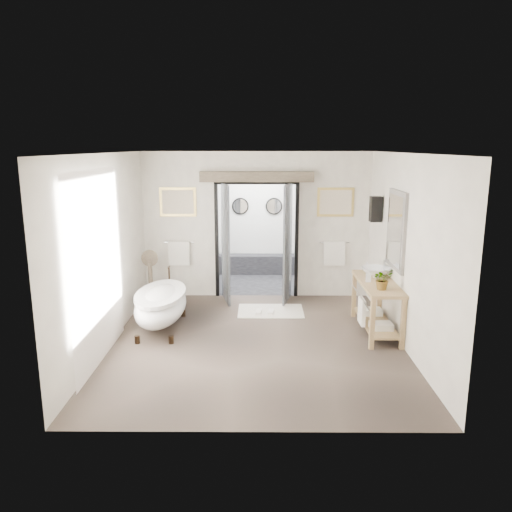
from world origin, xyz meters
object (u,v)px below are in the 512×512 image
at_px(clawfoot_tub, 161,304).
at_px(vanity, 375,302).
at_px(rug, 271,311).
at_px(basin, 376,272).

height_order(clawfoot_tub, vanity, clawfoot_tub).
height_order(vanity, rug, vanity).
relative_size(vanity, rug, 1.33).
relative_size(vanity, basin, 3.27).
bearing_deg(basin, rug, 161.73).
height_order(clawfoot_tub, rug, clawfoot_tub).
bearing_deg(rug, clawfoot_tub, -153.53).
xyz_separation_m(clawfoot_tub, rug, (1.84, 0.92, -0.42)).
bearing_deg(clawfoot_tub, vanity, -1.64).
bearing_deg(vanity, rug, 148.86).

